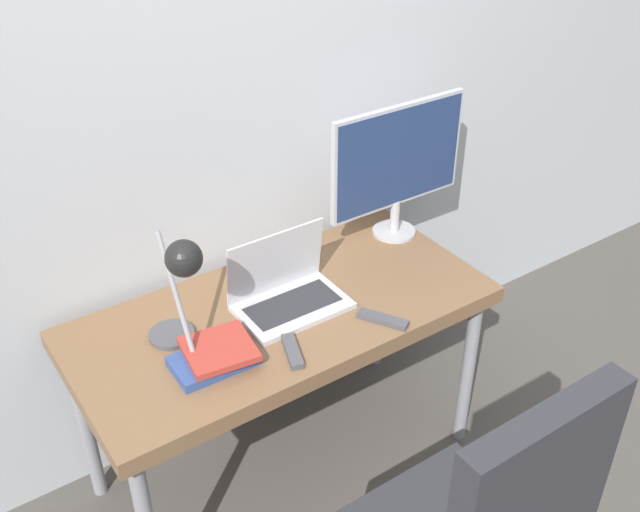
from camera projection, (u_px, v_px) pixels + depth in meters
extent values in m
cube|color=silver|center=(213.00, 115.00, 2.47)|extent=(8.00, 0.05, 2.60)
cube|color=brown|center=(282.00, 316.00, 2.52)|extent=(1.41, 0.67, 0.06)
cylinder|color=gray|center=(468.00, 372.00, 2.83)|extent=(0.05, 0.05, 0.69)
cylinder|color=gray|center=(85.00, 425.00, 2.60)|extent=(0.05, 0.05, 0.69)
cylinder|color=gray|center=(378.00, 300.00, 3.21)|extent=(0.05, 0.05, 0.69)
cube|color=silver|center=(293.00, 307.00, 2.49)|extent=(0.36, 0.23, 0.02)
cube|color=#2D2D33|center=(293.00, 304.00, 2.49)|extent=(0.31, 0.14, 0.00)
cube|color=silver|center=(275.00, 261.00, 2.50)|extent=(0.36, 0.04, 0.23)
cube|color=silver|center=(276.00, 262.00, 2.49)|extent=(0.33, 0.03, 0.20)
cylinder|color=#B7B7BC|center=(394.00, 231.00, 2.91)|extent=(0.17, 0.17, 0.01)
cylinder|color=#B7B7BC|center=(395.00, 216.00, 2.87)|extent=(0.04, 0.04, 0.13)
cube|color=#B7B7BC|center=(398.00, 156.00, 2.73)|extent=(0.58, 0.02, 0.40)
cube|color=navy|center=(400.00, 157.00, 2.73)|extent=(0.56, 0.00, 0.37)
cylinder|color=#4C4C51|center=(172.00, 335.00, 2.37)|extent=(0.14, 0.14, 0.02)
cylinder|color=#99999E|center=(177.00, 298.00, 2.20)|extent=(0.02, 0.19, 0.38)
sphere|color=black|center=(184.00, 258.00, 2.04)|extent=(0.11, 0.11, 0.11)
cube|color=#334C8C|center=(214.00, 360.00, 2.26)|extent=(0.26, 0.16, 0.03)
cube|color=#B2382D|center=(219.00, 349.00, 2.26)|extent=(0.23, 0.22, 0.02)
cube|color=#4C4C51|center=(383.00, 319.00, 2.43)|extent=(0.12, 0.17, 0.02)
cube|color=#4C4C51|center=(292.00, 351.00, 2.30)|extent=(0.09, 0.16, 0.02)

